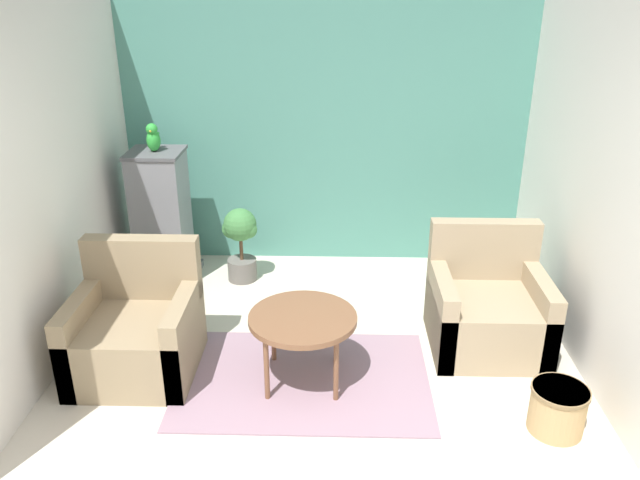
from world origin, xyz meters
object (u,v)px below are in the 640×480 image
armchair_left (136,333)px  parrot (153,138)px  potted_plant (240,238)px  armchair_right (487,310)px  wicker_basket (558,408)px  coffee_table (303,322)px  birdcage (162,218)px

armchair_left → parrot: (-0.18, 1.49, 1.06)m
potted_plant → armchair_left: bearing=-110.1°
armchair_left → armchair_right: size_ratio=1.00×
armchair_left → wicker_basket: bearing=-11.9°
armchair_right → wicker_basket: (0.24, -1.00, -0.13)m
armchair_right → wicker_basket: armchair_right is taller
coffee_table → wicker_basket: (1.62, -0.48, -0.31)m
armchair_left → birdcage: bearing=96.9°
armchair_right → birdcage: 2.99m
wicker_basket → birdcage: bearing=145.3°
coffee_table → wicker_basket: size_ratio=2.09×
armchair_left → parrot: size_ratio=3.59×
coffee_table → potted_plant: 1.72m
armchair_left → armchair_right: 2.62m
coffee_table → armchair_right: size_ratio=0.82×
armchair_left → wicker_basket: size_ratio=2.56×
coffee_table → parrot: bearing=130.8°
birdcage → armchair_left: bearing=-83.1°
parrot → wicker_basket: (3.01, -2.09, -1.19)m
armchair_right → birdcage: (-2.77, 1.09, 0.31)m
birdcage → potted_plant: size_ratio=1.75×
armchair_right → armchair_left: bearing=-171.2°
armchair_left → armchair_right: bearing=8.8°
parrot → wicker_basket: bearing=-34.7°
armchair_right → parrot: 3.16m
potted_plant → wicker_basket: bearing=-42.1°
coffee_table → armchair_right: bearing=20.3°
armchair_left → potted_plant: armchair_left is taller
wicker_basket → armchair_left: bearing=168.1°
potted_plant → armchair_right: bearing=-27.6°
coffee_table → potted_plant: (-0.67, 1.59, -0.06)m
birdcage → potted_plant: 0.74m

